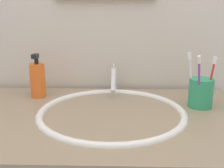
{
  "coord_description": "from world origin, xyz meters",
  "views": [
    {
      "loc": [
        0.06,
        -0.83,
        1.23
      ],
      "look_at": [
        0.04,
        0.05,
        0.99
      ],
      "focal_mm": 44.39,
      "sensor_mm": 36.0,
      "label": 1
    }
  ],
  "objects": [
    {
      "name": "tiled_wall_back",
      "position": [
        0.0,
        0.34,
        1.2
      ],
      "size": [
        2.19,
        0.04,
        2.4
      ],
      "primitive_type": "cube",
      "color": "beige",
      "rests_on": "ground"
    },
    {
      "name": "soap_dispenser",
      "position": [
        -0.25,
        0.18,
        0.96
      ],
      "size": [
        0.06,
        0.06,
        0.17
      ],
      "color": "orange",
      "rests_on": "vanity_counter"
    },
    {
      "name": "sink_basin",
      "position": [
        0.04,
        0.02,
        0.86
      ],
      "size": [
        0.49,
        0.49,
        0.11
      ],
      "color": "white",
      "rests_on": "vanity_counter"
    },
    {
      "name": "faucet",
      "position": [
        0.04,
        0.25,
        0.95
      ],
      "size": [
        0.02,
        0.15,
        0.11
      ],
      "color": "silver",
      "rests_on": "sink_basin"
    },
    {
      "name": "toothbrush_red",
      "position": [
        0.37,
        0.07,
        1.0
      ],
      "size": [
        0.03,
        0.02,
        0.17
      ],
      "color": "red",
      "rests_on": "toothbrush_cup"
    },
    {
      "name": "toothbrush_white",
      "position": [
        0.3,
        0.09,
        1.01
      ],
      "size": [
        0.04,
        0.01,
        0.18
      ],
      "color": "white",
      "rests_on": "toothbrush_cup"
    },
    {
      "name": "toothbrush_cup",
      "position": [
        0.34,
        0.09,
        0.95
      ],
      "size": [
        0.08,
        0.08,
        0.1
      ],
      "primitive_type": "cylinder",
      "color": "#2D9966",
      "rests_on": "vanity_counter"
    },
    {
      "name": "toothbrush_purple",
      "position": [
        0.32,
        0.05,
        1.0
      ],
      "size": [
        0.04,
        0.06,
        0.18
      ],
      "color": "purple",
      "rests_on": "toothbrush_cup"
    }
  ]
}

